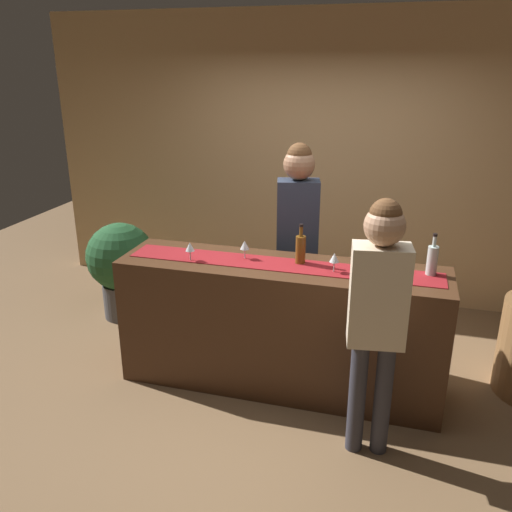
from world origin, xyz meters
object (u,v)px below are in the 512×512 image
at_px(wine_glass_mid_counter, 334,258).
at_px(potted_plant_tall, 121,264).
at_px(wine_glass_near_customer, 245,246).
at_px(customer_sipping, 378,305).
at_px(wine_bottle_clear, 432,260).
at_px(wine_bottle_amber, 301,249).
at_px(bartender, 298,225).
at_px(wine_glass_far_end, 190,247).

relative_size(wine_glass_mid_counter, potted_plant_tall, 0.15).
bearing_deg(wine_glass_near_customer, customer_sipping, -32.03).
height_order(wine_bottle_clear, potted_plant_tall, wine_bottle_clear).
bearing_deg(potted_plant_tall, wine_bottle_amber, -19.79).
relative_size(wine_bottle_clear, customer_sipping, 0.18).
xyz_separation_m(wine_glass_near_customer, wine_glass_mid_counter, (0.68, -0.09, 0.00)).
relative_size(bartender, potted_plant_tall, 1.89).
distance_m(wine_glass_near_customer, customer_sipping, 1.21).
bearing_deg(wine_glass_far_end, wine_bottle_amber, 11.68).
bearing_deg(wine_bottle_clear, bartender, 154.87).
relative_size(wine_glass_near_customer, wine_glass_far_end, 1.00).
bearing_deg(wine_bottle_clear, wine_glass_near_customer, -178.15).
distance_m(wine_glass_mid_counter, wine_glass_far_end, 1.06).
relative_size(wine_glass_mid_counter, wine_glass_far_end, 1.00).
bearing_deg(potted_plant_tall, wine_glass_far_end, -37.74).
distance_m(wine_bottle_amber, wine_glass_mid_counter, 0.28).
relative_size(wine_glass_mid_counter, customer_sipping, 0.08).
bearing_deg(wine_glass_mid_counter, customer_sipping, -58.39).
xyz_separation_m(wine_bottle_clear, wine_glass_mid_counter, (-0.66, -0.13, -0.01)).
xyz_separation_m(wine_glass_near_customer, wine_glass_far_end, (-0.38, -0.15, 0.00)).
xyz_separation_m(wine_bottle_amber, wine_glass_near_customer, (-0.42, -0.02, -0.01)).
xyz_separation_m(wine_glass_far_end, potted_plant_tall, (-1.09, 0.85, -0.56)).
distance_m(wine_glass_mid_counter, potted_plant_tall, 2.36).
distance_m(wine_glass_near_customer, wine_glass_mid_counter, 0.69).
height_order(wine_glass_mid_counter, wine_glass_far_end, same).
xyz_separation_m(wine_bottle_clear, bartender, (-1.04, 0.49, 0.02)).
xyz_separation_m(wine_bottle_clear, potted_plant_tall, (-2.81, 0.66, -0.57)).
relative_size(wine_glass_near_customer, bartender, 0.08).
relative_size(customer_sipping, potted_plant_tall, 1.77).
bearing_deg(customer_sipping, bartender, 113.52).
height_order(wine_glass_mid_counter, potted_plant_tall, wine_glass_mid_counter).
distance_m(wine_bottle_amber, wine_glass_far_end, 0.82).
distance_m(wine_bottle_clear, potted_plant_tall, 2.94).
xyz_separation_m(customer_sipping, potted_plant_tall, (-2.49, 1.34, -0.49)).
bearing_deg(wine_glass_near_customer, wine_bottle_clear, 1.85).
distance_m(bartender, potted_plant_tall, 1.87).
height_order(wine_glass_far_end, customer_sipping, customer_sipping).
xyz_separation_m(wine_bottle_clear, customer_sipping, (-0.32, -0.68, -0.07)).
height_order(bartender, customer_sipping, bartender).
height_order(wine_glass_near_customer, bartender, bartender).
distance_m(wine_bottle_clear, wine_glass_near_customer, 1.34).
height_order(wine_bottle_amber, wine_glass_mid_counter, wine_bottle_amber).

